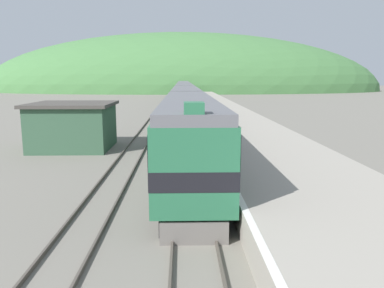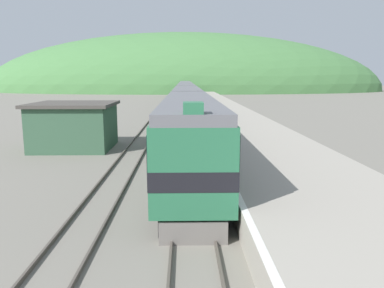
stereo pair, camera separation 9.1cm
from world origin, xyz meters
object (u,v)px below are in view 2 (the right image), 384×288
at_px(carriage_fourth, 185,91).
at_px(carriage_third, 186,96).
at_px(carriage_second, 187,106).
at_px(express_train_lead_car, 189,133).
at_px(carriage_fifth, 185,89).

bearing_deg(carriage_fourth, carriage_third, -90.00).
distance_m(carriage_second, carriage_fourth, 41.58).
bearing_deg(carriage_third, express_train_lead_car, -90.00).
height_order(carriage_second, carriage_fourth, same).
xyz_separation_m(carriage_second, carriage_fourth, (0.00, 41.58, 0.00)).
bearing_deg(carriage_second, carriage_fourth, 90.00).
xyz_separation_m(carriage_third, carriage_fourth, (0.00, 20.79, 0.00)).
bearing_deg(express_train_lead_car, carriage_second, 90.00).
relative_size(express_train_lead_car, carriage_fifth, 0.96).
bearing_deg(carriage_third, carriage_second, -90.00).
height_order(express_train_lead_car, carriage_fifth, express_train_lead_car).
xyz_separation_m(carriage_fourth, carriage_fifth, (0.00, 20.79, 0.00)).
bearing_deg(carriage_second, carriage_fifth, 90.00).
bearing_deg(carriage_fourth, carriage_fifth, 90.00).
bearing_deg(carriage_third, carriage_fifth, 90.00).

